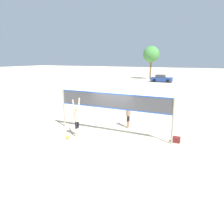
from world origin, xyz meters
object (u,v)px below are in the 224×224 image
parked_car_near (161,79)px  volleyball (68,137)px  player_spiker (77,117)px  gear_bag (176,140)px  volleyball_net (112,105)px  player_blocker (128,112)px  tree_left_cluster (151,54)px

parked_car_near → volleyball: bearing=-89.1°
player_spiker → gear_bag: (5.41, 1.59, -1.04)m
volleyball_net → player_blocker: size_ratio=3.61×
volleyball_net → tree_left_cluster: tree_left_cluster is taller
player_spiker → tree_left_cluster: tree_left_cluster is taller
volleyball_net → tree_left_cluster: 37.02m
gear_bag → tree_left_cluster: 37.93m
tree_left_cluster → parked_car_near: bearing=-52.5°
volleyball_net → player_spiker: (-1.64, -1.28, -0.63)m
player_blocker → parked_car_near: size_ratio=0.48×
player_spiker → parked_car_near: (-3.02, 32.39, -0.57)m
volleyball_net → volleyball: volleyball_net is taller
player_blocker → volleyball_net: bearing=-14.5°
volleyball_net → player_blocker: volleyball_net is taller
parked_car_near → tree_left_cluster: bearing=123.5°
player_blocker → gear_bag: size_ratio=5.05×
player_blocker → volleyball: size_ratio=9.04×
volleyball_net → gear_bag: 4.13m
volleyball_net → gear_bag: size_ratio=18.24×
parked_car_near → tree_left_cluster: (-3.67, 4.79, 4.67)m
volleyball → gear_bag: (5.62, 2.21, 0.05)m
player_blocker → parked_car_near: 29.96m
tree_left_cluster → player_blocker: bearing=-75.7°
gear_bag → parked_car_near: bearing=105.3°
player_blocker → gear_bag: player_blocker is taller
volleyball_net → player_spiker: 2.18m
parked_car_near → volleyball_net: bearing=-85.4°
player_blocker → volleyball: (-2.26, -3.48, -0.94)m
player_spiker → tree_left_cluster: size_ratio=0.32×
gear_bag → volleyball: bearing=-158.5°
volleyball_net → player_blocker: 1.81m
volleyball → tree_left_cluster: 38.69m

